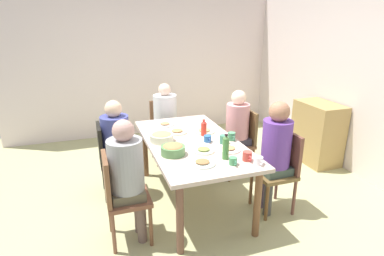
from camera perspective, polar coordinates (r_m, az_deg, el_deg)
ground_plane at (r=3.88m, az=-0.00°, el=-12.84°), size 6.18×6.18×0.00m
wall_back at (r=4.74m, az=29.21°, el=7.52°), size 5.39×0.12×2.60m
wall_left at (r=5.90m, az=-8.45°, el=11.48°), size 0.12×4.97×2.60m
dining_table at (r=3.57m, az=-0.00°, el=-3.54°), size 1.82×0.98×0.76m
chair_0 at (r=3.90m, az=-14.46°, el=-4.86°), size 0.40×0.40×0.90m
person_0 at (r=3.83m, az=-13.37°, el=-1.95°), size 0.32×0.32×1.18m
chair_1 at (r=4.79m, az=-4.98°, el=0.20°), size 0.40×0.40×0.90m
person_1 at (r=4.65m, az=-4.79°, el=2.28°), size 0.34×0.34×1.18m
chair_2 at (r=3.08m, az=-12.93°, el=-11.40°), size 0.40×0.40×0.90m
person_2 at (r=2.99m, az=-11.52°, el=-7.48°), size 0.32×0.32×1.22m
chair_3 at (r=4.35m, az=8.95°, el=-1.96°), size 0.40×0.40×0.90m
person_3 at (r=4.24m, az=8.00°, el=0.41°), size 0.30×0.30×1.19m
chair_4 at (r=3.63m, az=15.59°, el=-6.76°), size 0.40×0.40×0.90m
person_4 at (r=3.49m, az=14.72°, el=-3.40°), size 0.31×0.31×1.26m
plate_0 at (r=2.98m, az=1.88°, el=-6.25°), size 0.24×0.24×0.04m
plate_1 at (r=3.31m, az=6.58°, el=-3.74°), size 0.25×0.25×0.04m
plate_2 at (r=3.79m, az=-2.67°, el=-0.63°), size 0.23×0.23×0.04m
plate_3 at (r=3.26m, az=2.10°, el=-3.99°), size 0.22×0.22×0.04m
plate_4 at (r=4.06m, az=-4.88°, el=0.65°), size 0.22×0.22×0.04m
plate_5 at (r=3.81m, az=2.24°, el=-0.51°), size 0.26×0.26×0.04m
bowl_0 at (r=3.17m, az=-3.43°, el=-3.85°), size 0.24×0.24×0.11m
bowl_1 at (r=3.52m, az=-5.45°, el=-1.60°), size 0.26×0.26×0.10m
cup_0 at (r=3.57m, az=7.12°, el=-1.50°), size 0.12×0.08×0.09m
cup_1 at (r=3.50m, az=2.81°, el=-1.92°), size 0.12×0.08×0.07m
cup_2 at (r=3.03m, az=11.83°, el=-5.75°), size 0.12×0.09×0.07m
cup_3 at (r=2.99m, az=7.39°, el=-5.90°), size 0.11×0.08×0.07m
cup_4 at (r=3.46m, az=5.69°, el=-2.05°), size 0.12×0.08×0.09m
cup_5 at (r=3.09m, az=9.89°, el=-4.99°), size 0.12×0.09×0.09m
bottle_0 at (r=3.06m, az=6.07°, el=-3.46°), size 0.06×0.06×0.25m
bottle_1 at (r=3.67m, az=2.12°, el=-0.01°), size 0.06×0.06×0.19m
side_cabinet at (r=5.06m, az=21.55°, el=-0.80°), size 0.70×0.44×0.90m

